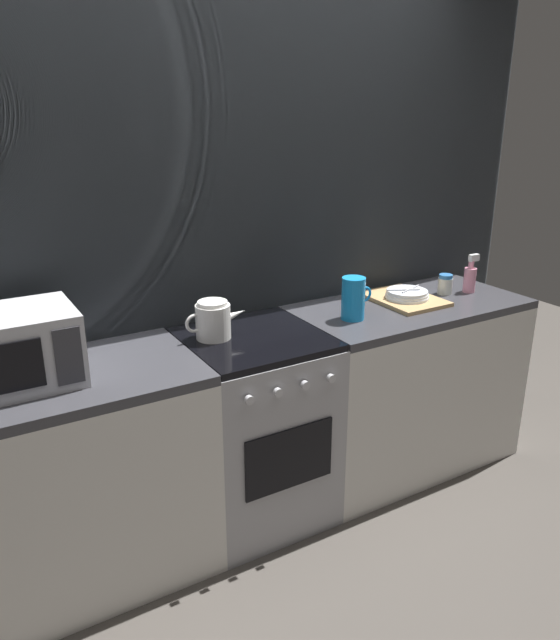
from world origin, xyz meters
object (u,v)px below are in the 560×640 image
spray_bottle (470,277)px  spice_jar (445,284)px  kettle (213,320)px  microwave (10,349)px  dish_pile (405,297)px  pitcher (354,298)px  stove_unit (255,428)px

spray_bottle → spice_jar: bearing=163.4°
kettle → spray_bottle: spray_bottle is taller
microwave → dish_pile: size_ratio=1.15×
microwave → spray_bottle: (2.27, -0.02, -0.06)m
pitcher → stove_unit: bearing=175.9°
dish_pile → spray_bottle: size_ratio=1.97×
stove_unit → pitcher: 0.75m
kettle → dish_pile: bearing=-1.6°
kettle → pitcher: 0.67m
microwave → dish_pile: microwave is taller
stove_unit → spray_bottle: spray_bottle is taller
spray_bottle → dish_pile: bearing=173.4°
dish_pile → spray_bottle: bearing=-6.6°
dish_pile → spice_jar: spice_jar is taller
stove_unit → kettle: 0.56m
kettle → pitcher: size_ratio=1.42×
pitcher → dish_pile: bearing=11.2°
stove_unit → dish_pile: bearing=2.6°
stove_unit → microwave: 1.13m
pitcher → spray_bottle: bearing=2.2°
kettle → spice_jar: size_ratio=2.71×
microwave → pitcher: microwave is taller
dish_pile → spray_bottle: spray_bottle is taller
spice_jar → spray_bottle: (0.14, -0.04, 0.03)m
microwave → spice_jar: microwave is taller
stove_unit → pitcher: (0.51, -0.04, 0.55)m
microwave → pitcher: (1.48, -0.05, -0.03)m
kettle → dish_pile: kettle is taller
kettle → spice_jar: (1.33, -0.03, -0.03)m
kettle → spray_bottle: 1.46m
microwave → spice_jar: 2.14m
stove_unit → kettle: (-0.16, 0.07, 0.53)m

